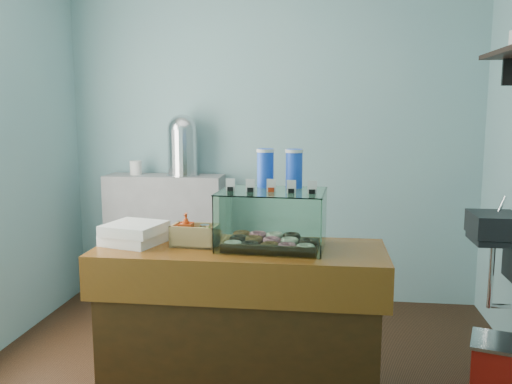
# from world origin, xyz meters

# --- Properties ---
(ground) EXTENTS (3.50, 3.50, 0.00)m
(ground) POSITION_xyz_m (0.00, 0.00, 0.00)
(ground) COLOR black
(ground) RESTS_ON ground
(room_shell) EXTENTS (3.54, 3.04, 2.82)m
(room_shell) POSITION_xyz_m (0.03, 0.01, 1.71)
(room_shell) COLOR #74A1AA
(room_shell) RESTS_ON ground
(counter) EXTENTS (1.60, 0.60, 0.90)m
(counter) POSITION_xyz_m (0.00, -0.25, 0.46)
(counter) COLOR #3D200B
(counter) RESTS_ON ground
(back_shelf) EXTENTS (1.00, 0.32, 1.10)m
(back_shelf) POSITION_xyz_m (-0.90, 1.32, 0.55)
(back_shelf) COLOR #939396
(back_shelf) RESTS_ON ground
(display_case) EXTENTS (0.60, 0.46, 0.53)m
(display_case) POSITION_xyz_m (0.18, -0.19, 1.07)
(display_case) COLOR #341D0F
(display_case) RESTS_ON counter
(condiment_crate) EXTENTS (0.26, 0.17, 0.18)m
(condiment_crate) POSITION_xyz_m (-0.27, -0.25, 0.97)
(condiment_crate) COLOR tan
(condiment_crate) RESTS_ON counter
(pastry_boxes) EXTENTS (0.37, 0.37, 0.12)m
(pastry_boxes) POSITION_xyz_m (-0.61, -0.24, 0.96)
(pastry_boxes) COLOR silver
(pastry_boxes) RESTS_ON counter
(coffee_urn) EXTENTS (0.28, 0.28, 0.51)m
(coffee_urn) POSITION_xyz_m (-0.73, 1.31, 1.37)
(coffee_urn) COLOR silver
(coffee_urn) RESTS_ON back_shelf
(red_cooler) EXTENTS (0.48, 0.42, 0.36)m
(red_cooler) POSITION_xyz_m (1.51, -0.09, 0.18)
(red_cooler) COLOR red
(red_cooler) RESTS_ON ground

